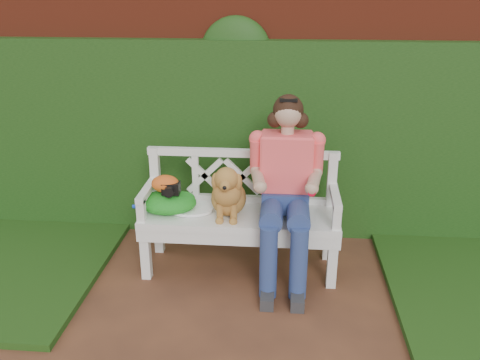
{
  "coord_description": "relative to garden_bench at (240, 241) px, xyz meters",
  "views": [
    {
      "loc": [
        0.29,
        -2.52,
        2.12
      ],
      "look_at": [
        -0.02,
        1.0,
        0.75
      ],
      "focal_mm": 38.0,
      "sensor_mm": 36.0,
      "label": 1
    }
  ],
  "objects": [
    {
      "name": "ground",
      "position": [
        0.02,
        -1.0,
        -0.24
      ],
      "size": [
        60.0,
        60.0,
        0.0
      ],
      "primitive_type": "plane",
      "color": "#42271A"
    },
    {
      "name": "brick_wall",
      "position": [
        0.02,
        0.9,
        0.86
      ],
      "size": [
        10.0,
        0.3,
        2.2
      ],
      "primitive_type": "cube",
      "color": "maroon",
      "rests_on": "ground"
    },
    {
      "name": "ivy_hedge",
      "position": [
        0.02,
        0.68,
        0.61
      ],
      "size": [
        10.0,
        0.18,
        1.7
      ],
      "primitive_type": "cube",
      "color": "#244B17",
      "rests_on": "ground"
    },
    {
      "name": "garden_bench",
      "position": [
        0.0,
        0.0,
        0.0
      ],
      "size": [
        1.61,
        0.69,
        0.48
      ],
      "primitive_type": null,
      "rotation": [
        0.0,
        0.0,
        0.06
      ],
      "color": "white",
      "rests_on": "ground"
    },
    {
      "name": "seated_woman",
      "position": [
        0.34,
        -0.02,
        0.44
      ],
      "size": [
        0.64,
        0.81,
        1.36
      ],
      "primitive_type": null,
      "rotation": [
        0.0,
        0.0,
        -0.08
      ],
      "color": "#EF3153",
      "rests_on": "ground"
    },
    {
      "name": "dog",
      "position": [
        -0.08,
        -0.06,
        0.45
      ],
      "size": [
        0.34,
        0.42,
        0.43
      ],
      "primitive_type": null,
      "rotation": [
        0.0,
        0.0,
        0.14
      ],
      "color": "brown",
      "rests_on": "garden_bench"
    },
    {
      "name": "tennis_racket",
      "position": [
        -0.41,
        0.01,
        0.26
      ],
      "size": [
        0.71,
        0.4,
        0.03
      ],
      "primitive_type": null,
      "rotation": [
        0.0,
        0.0,
        0.2
      ],
      "color": "silver",
      "rests_on": "garden_bench"
    },
    {
      "name": "green_bag",
      "position": [
        -0.56,
        -0.01,
        0.32
      ],
      "size": [
        0.53,
        0.47,
        0.15
      ],
      "primitive_type": null,
      "rotation": [
        0.0,
        0.0,
        -0.34
      ],
      "color": "green",
      "rests_on": "garden_bench"
    },
    {
      "name": "camera_item",
      "position": [
        -0.52,
        -0.02,
        0.43
      ],
      "size": [
        0.14,
        0.1,
        0.09
      ],
      "primitive_type": "cube",
      "rotation": [
        0.0,
        0.0,
        0.03
      ],
      "color": "black",
      "rests_on": "green_bag"
    },
    {
      "name": "baseball_glove",
      "position": [
        -0.57,
        0.0,
        0.46
      ],
      "size": [
        0.24,
        0.2,
        0.13
      ],
      "primitive_type": "ellipsoid",
      "rotation": [
        0.0,
        0.0,
        -0.2
      ],
      "color": "#D35418",
      "rests_on": "green_bag"
    }
  ]
}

